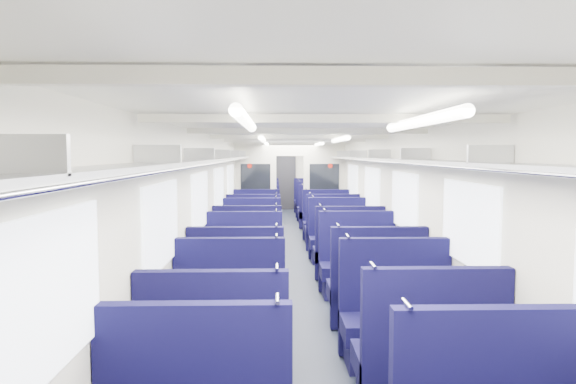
% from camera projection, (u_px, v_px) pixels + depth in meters
% --- Properties ---
extents(floor, '(2.80, 18.00, 0.01)m').
position_uv_depth(floor, '(295.00, 260.00, 9.83)').
color(floor, black).
rests_on(floor, ground).
extents(ceiling, '(2.80, 18.00, 0.01)m').
position_uv_depth(ceiling, '(295.00, 138.00, 9.65)').
color(ceiling, white).
rests_on(ceiling, wall_left).
extents(wall_left, '(0.02, 18.00, 2.35)m').
position_uv_depth(wall_left, '(222.00, 200.00, 9.71)').
color(wall_left, beige).
rests_on(wall_left, floor).
extents(dado_left, '(0.03, 17.90, 0.70)m').
position_uv_depth(dado_left, '(223.00, 242.00, 9.77)').
color(dado_left, black).
rests_on(dado_left, floor).
extents(wall_right, '(0.02, 18.00, 2.35)m').
position_uv_depth(wall_right, '(367.00, 199.00, 9.78)').
color(wall_right, beige).
rests_on(wall_right, floor).
extents(dado_right, '(0.03, 17.90, 0.70)m').
position_uv_depth(dado_right, '(366.00, 241.00, 9.84)').
color(dado_right, black).
rests_on(dado_right, floor).
extents(wall_far, '(2.80, 0.02, 2.35)m').
position_uv_depth(wall_far, '(286.00, 178.00, 18.71)').
color(wall_far, beige).
rests_on(wall_far, floor).
extents(luggage_rack_left, '(0.36, 17.40, 0.18)m').
position_uv_depth(luggage_rack_left, '(231.00, 158.00, 9.65)').
color(luggage_rack_left, '#B2B5BA').
rests_on(luggage_rack_left, wall_left).
extents(luggage_rack_right, '(0.36, 17.40, 0.18)m').
position_uv_depth(luggage_rack_right, '(358.00, 158.00, 9.71)').
color(luggage_rack_right, '#B2B5BA').
rests_on(luggage_rack_right, wall_right).
extents(windows, '(2.78, 15.60, 0.75)m').
position_uv_depth(windows, '(296.00, 188.00, 9.27)').
color(windows, white).
rests_on(windows, wall_left).
extents(ceiling_fittings, '(2.70, 16.06, 0.11)m').
position_uv_depth(ceiling_fittings, '(295.00, 141.00, 9.40)').
color(ceiling_fittings, beige).
rests_on(ceiling_fittings, ceiling).
extents(end_door, '(0.75, 0.06, 2.00)m').
position_uv_depth(end_door, '(286.00, 182.00, 18.67)').
color(end_door, black).
rests_on(end_door, floor).
extents(bulkhead, '(2.80, 0.10, 2.35)m').
position_uv_depth(bulkhead, '(290.00, 186.00, 12.92)').
color(bulkhead, beige).
rests_on(bulkhead, floor).
extents(seat_4, '(1.12, 0.62, 1.25)m').
position_uv_depth(seat_4, '(215.00, 373.00, 3.86)').
color(seat_4, '#0C0A34').
rests_on(seat_4, floor).
extents(seat_5, '(1.12, 0.62, 1.25)m').
position_uv_depth(seat_5, '(428.00, 368.00, 3.96)').
color(seat_5, '#0C0A34').
rests_on(seat_5, floor).
extents(seat_6, '(1.12, 0.62, 1.25)m').
position_uv_depth(seat_6, '(229.00, 324.00, 4.97)').
color(seat_6, '#0C0A34').
rests_on(seat_6, floor).
extents(seat_7, '(1.12, 0.62, 1.25)m').
position_uv_depth(seat_7, '(397.00, 324.00, 4.97)').
color(seat_7, '#0C0A34').
rests_on(seat_7, floor).
extents(seat_8, '(1.12, 0.62, 1.25)m').
position_uv_depth(seat_8, '(237.00, 294.00, 6.04)').
color(seat_8, '#0C0A34').
rests_on(seat_8, floor).
extents(seat_9, '(1.12, 0.62, 1.25)m').
position_uv_depth(seat_9, '(376.00, 294.00, 6.05)').
color(seat_9, '#0C0A34').
rests_on(seat_9, floor).
extents(seat_10, '(1.12, 0.62, 1.25)m').
position_uv_depth(seat_10, '(244.00, 270.00, 7.28)').
color(seat_10, '#0C0A34').
rests_on(seat_10, floor).
extents(seat_11, '(1.12, 0.62, 1.25)m').
position_uv_depth(seat_11, '(358.00, 269.00, 7.34)').
color(seat_11, '#0C0A34').
rests_on(seat_11, floor).
extents(seat_12, '(1.12, 0.62, 1.25)m').
position_uv_depth(seat_12, '(248.00, 254.00, 8.42)').
color(seat_12, '#0C0A34').
rests_on(seat_12, floor).
extents(seat_13, '(1.12, 0.62, 1.25)m').
position_uv_depth(seat_13, '(348.00, 255.00, 8.33)').
color(seat_13, '#0C0A34').
rests_on(seat_13, floor).
extents(seat_14, '(1.12, 0.62, 1.25)m').
position_uv_depth(seat_14, '(251.00, 242.00, 9.55)').
color(seat_14, '#0C0A34').
rests_on(seat_14, floor).
extents(seat_15, '(1.12, 0.62, 1.25)m').
position_uv_depth(seat_15, '(338.00, 241.00, 9.64)').
color(seat_15, '#0C0A34').
rests_on(seat_15, floor).
extents(seat_16, '(1.12, 0.62, 1.25)m').
position_uv_depth(seat_16, '(254.00, 233.00, 10.72)').
color(seat_16, '#0C0A34').
rests_on(seat_16, floor).
extents(seat_17, '(1.12, 0.62, 1.25)m').
position_uv_depth(seat_17, '(332.00, 232.00, 10.78)').
color(seat_17, '#0C0A34').
rests_on(seat_17, floor).
extents(seat_18, '(1.12, 0.62, 1.25)m').
position_uv_depth(seat_18, '(256.00, 225.00, 11.89)').
color(seat_18, '#0C0A34').
rests_on(seat_18, floor).
extents(seat_19, '(1.12, 0.62, 1.25)m').
position_uv_depth(seat_19, '(327.00, 225.00, 11.83)').
color(seat_19, '#0C0A34').
rests_on(seat_19, floor).
extents(seat_20, '(1.12, 0.62, 1.25)m').
position_uv_depth(seat_20, '(259.00, 215.00, 13.83)').
color(seat_20, '#0C0A34').
rests_on(seat_20, floor).
extents(seat_21, '(1.12, 0.62, 1.25)m').
position_uv_depth(seat_21, '(319.00, 215.00, 13.91)').
color(seat_21, '#0C0A34').
rests_on(seat_21, floor).
extents(seat_22, '(1.12, 0.62, 1.25)m').
position_uv_depth(seat_22, '(260.00, 210.00, 15.15)').
color(seat_22, '#0C0A34').
rests_on(seat_22, floor).
extents(seat_23, '(1.12, 0.62, 1.25)m').
position_uv_depth(seat_23, '(316.00, 210.00, 15.16)').
color(seat_23, '#0C0A34').
rests_on(seat_23, floor).
extents(seat_24, '(1.12, 0.62, 1.25)m').
position_uv_depth(seat_24, '(261.00, 206.00, 16.13)').
color(seat_24, '#0C0A34').
rests_on(seat_24, floor).
extents(seat_25, '(1.12, 0.62, 1.25)m').
position_uv_depth(seat_25, '(313.00, 206.00, 16.29)').
color(seat_25, '#0C0A34').
rests_on(seat_25, floor).
extents(seat_26, '(1.12, 0.62, 1.25)m').
position_uv_depth(seat_26, '(262.00, 202.00, 17.37)').
color(seat_26, '#0C0A34').
rests_on(seat_26, floor).
extents(seat_27, '(1.12, 0.62, 1.25)m').
position_uv_depth(seat_27, '(310.00, 202.00, 17.37)').
color(seat_27, '#0C0A34').
rests_on(seat_27, floor).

